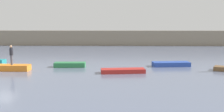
% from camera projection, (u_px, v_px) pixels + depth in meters
% --- Properties ---
extents(ground_plane, '(120.00, 120.00, 0.00)m').
position_uv_depth(ground_plane, '(0.00, 71.00, 22.92)').
color(ground_plane, slate).
extents(embankment_wall, '(80.00, 1.20, 2.91)m').
position_uv_depth(embankment_wall, '(63.00, 38.00, 49.25)').
color(embankment_wall, gray).
rests_on(embankment_wall, ground_plane).
extents(rowboat_orange, '(3.24, 1.17, 0.54)m').
position_uv_depth(rowboat_orange, '(12.00, 68.00, 23.18)').
color(rowboat_orange, orange).
rests_on(rowboat_orange, ground_plane).
extents(rowboat_green, '(3.09, 1.22, 0.45)m').
position_uv_depth(rowboat_green, '(70.00, 65.00, 25.11)').
color(rowboat_green, '#2D7F47').
rests_on(rowboat_green, ground_plane).
extents(rowboat_red, '(3.94, 1.58, 0.36)m').
position_uv_depth(rowboat_red, '(123.00, 71.00, 22.11)').
color(rowboat_red, red).
rests_on(rowboat_red, ground_plane).
extents(rowboat_blue, '(3.81, 1.58, 0.44)m').
position_uv_depth(rowboat_blue, '(171.00, 64.00, 25.51)').
color(rowboat_blue, '#2B4CAD').
rests_on(rowboat_blue, ground_plane).
extents(person_dark_shirt, '(0.32, 0.32, 1.79)m').
position_uv_depth(person_dark_shirt, '(11.00, 54.00, 23.02)').
color(person_dark_shirt, '#4C4C56').
rests_on(person_dark_shirt, rowboat_orange).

